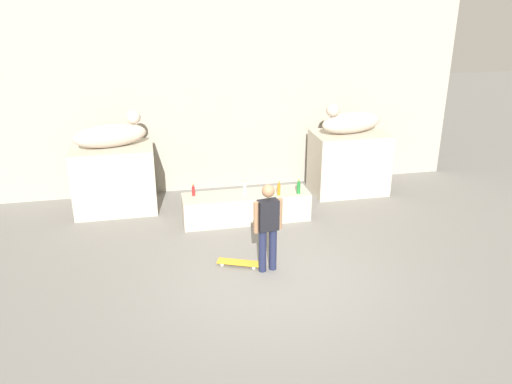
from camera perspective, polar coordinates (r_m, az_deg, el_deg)
ground_plane at (r=9.28m, az=2.07°, el=-9.87°), size 40.00×40.00×0.00m
facade_wall at (r=12.95m, az=-3.22°, el=14.69°), size 11.62×0.60×6.53m
pedestal_left at (r=12.25m, az=-15.19°, el=1.40°), size 1.80×1.15×1.51m
pedestal_right at (r=13.11m, az=10.10°, el=3.19°), size 1.80×1.15×1.51m
statue_reclining_left at (r=11.95m, az=-15.51°, el=6.10°), size 1.69×0.94×0.78m
statue_reclining_right at (r=12.80m, az=10.27°, el=7.58°), size 1.68×0.89×0.78m
ledge_block at (r=11.46m, az=-1.08°, el=-1.64°), size 2.77×0.72×0.62m
skater at (r=9.23m, az=1.31°, el=-3.54°), size 0.53×0.25×1.67m
skateboard at (r=9.76m, az=-1.90°, el=-7.71°), size 0.82×0.49×0.08m
bottle_orange at (r=11.23m, az=2.51°, el=0.29°), size 0.07×0.07×0.32m
bottle_clear at (r=11.24m, az=-1.24°, el=0.33°), size 0.07×0.07×0.32m
bottle_green at (r=11.35m, az=4.67°, el=0.48°), size 0.08×0.08×0.32m
bottle_red at (r=11.28m, az=-6.86°, el=0.12°), size 0.07×0.07×0.27m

